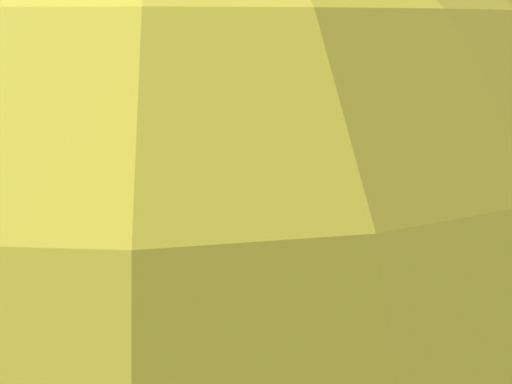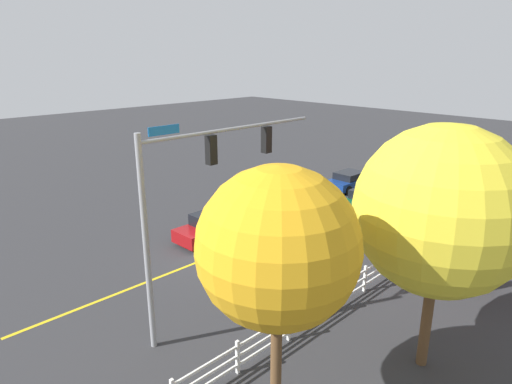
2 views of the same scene
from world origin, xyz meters
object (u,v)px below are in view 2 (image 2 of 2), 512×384
at_px(car_0, 282,240).
at_px(tree_2, 278,248).
at_px(car_1, 214,226).
at_px(car_2, 289,201).
at_px(car_3, 368,200).
at_px(tree_0, 441,211).
at_px(car_4, 350,180).
at_px(tree_3, 496,207).

height_order(car_0, tree_2, tree_2).
height_order(car_1, car_2, car_1).
xyz_separation_m(car_2, tree_2, (12.81, 10.85, 4.42)).
height_order(car_2, car_3, car_3).
bearing_deg(tree_0, car_4, -139.27).
distance_m(car_0, tree_2, 11.45).
bearing_deg(tree_0, tree_3, -176.78).
bearing_deg(car_1, car_3, -20.28).
height_order(car_0, car_2, car_0).
bearing_deg(car_1, car_2, -0.21).
relative_size(tree_0, tree_3, 1.39).
distance_m(car_1, car_4, 13.05).
distance_m(car_3, tree_2, 18.51).
height_order(car_0, car_1, car_1).
distance_m(car_0, tree_3, 9.43).
distance_m(car_2, car_4, 6.89).
bearing_deg(tree_3, car_2, -97.50).
relative_size(car_1, tree_0, 0.58).
height_order(car_2, tree_2, tree_2).
bearing_deg(tree_3, car_4, -124.64).
bearing_deg(tree_2, car_2, -139.73).
distance_m(car_3, tree_0, 15.24).
relative_size(car_0, tree_0, 0.59).
bearing_deg(tree_3, car_0, -68.56).
bearing_deg(car_4, tree_2, -149.99).
xyz_separation_m(car_4, tree_3, (8.50, 12.30, 3.06)).
distance_m(car_0, car_3, 8.46).
xyz_separation_m(tree_0, tree_3, (-6.19, -0.35, -1.49)).
height_order(tree_0, tree_3, tree_0).
xyz_separation_m(car_1, car_3, (-9.73, 3.31, -0.02)).
bearing_deg(car_4, car_2, -178.18).
relative_size(car_0, car_4, 1.06).
bearing_deg(car_3, tree_0, 39.78).
distance_m(car_0, car_2, 6.22).
bearing_deg(car_2, car_1, -178.48).
height_order(car_0, tree_0, tree_0).
bearing_deg(tree_2, car_4, -150.91).
xyz_separation_m(car_2, car_4, (-6.89, -0.11, -0.03)).
bearing_deg(car_3, car_0, 3.94).
relative_size(car_4, tree_0, 0.56).
bearing_deg(car_3, car_2, -42.82).
xyz_separation_m(car_1, tree_2, (6.65, 10.72, 4.38)).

